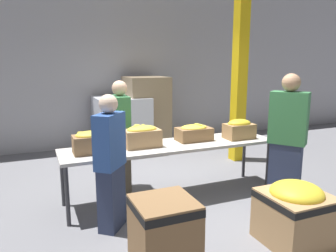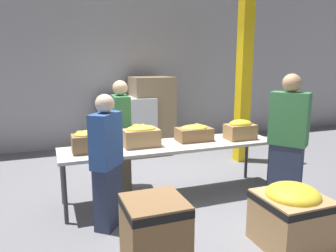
# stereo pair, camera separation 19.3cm
# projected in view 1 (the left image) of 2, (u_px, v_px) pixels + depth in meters

# --- Properties ---
(ground_plane) EXTENTS (30.00, 30.00, 0.00)m
(ground_plane) POSITION_uv_depth(u_px,v_px,m) (171.00, 197.00, 4.65)
(ground_plane) COLOR slate
(wall_back) EXTENTS (16.00, 0.08, 4.00)m
(wall_back) POSITION_uv_depth(u_px,v_px,m) (113.00, 56.00, 7.23)
(wall_back) COLOR #A8A8AD
(wall_back) RESTS_ON ground_plane
(sorting_table) EXTENTS (2.99, 0.71, 0.77)m
(sorting_table) POSITION_uv_depth(u_px,v_px,m) (171.00, 148.00, 4.51)
(sorting_table) COLOR beige
(sorting_table) RESTS_ON ground_plane
(banana_box_0) EXTENTS (0.43, 0.28, 0.30)m
(banana_box_0) POSITION_uv_depth(u_px,v_px,m) (91.00, 142.00, 4.06)
(banana_box_0) COLOR olive
(banana_box_0) RESTS_ON sorting_table
(banana_box_1) EXTENTS (0.47, 0.32, 0.30)m
(banana_box_1) POSITION_uv_depth(u_px,v_px,m) (142.00, 136.00, 4.34)
(banana_box_1) COLOR tan
(banana_box_1) RESTS_ON sorting_table
(banana_box_2) EXTENTS (0.50, 0.30, 0.25)m
(banana_box_2) POSITION_uv_depth(u_px,v_px,m) (194.00, 133.00, 4.70)
(banana_box_2) COLOR olive
(banana_box_2) RESTS_ON sorting_table
(banana_box_3) EXTENTS (0.43, 0.30, 0.29)m
(banana_box_3) POSITION_uv_depth(u_px,v_px,m) (239.00, 129.00, 4.82)
(banana_box_3) COLOR #A37A4C
(banana_box_3) RESTS_ON sorting_table
(volunteer_0) EXTENTS (0.42, 0.45, 1.55)m
(volunteer_0) POSITION_uv_depth(u_px,v_px,m) (110.00, 164.00, 3.64)
(volunteer_0) COLOR #2D3856
(volunteer_0) RESTS_ON ground_plane
(volunteer_1) EXTENTS (0.24, 0.45, 1.63)m
(volunteer_1) POSITION_uv_depth(u_px,v_px,m) (121.00, 137.00, 4.76)
(volunteer_1) COLOR #6B604C
(volunteer_1) RESTS_ON ground_plane
(volunteer_2) EXTENTS (0.47, 0.51, 1.74)m
(volunteer_2) POSITION_uv_depth(u_px,v_px,m) (287.00, 141.00, 4.31)
(volunteer_2) COLOR #2D3856
(volunteer_2) RESTS_ON ground_plane
(donation_bin_0) EXTENTS (0.52, 0.52, 0.73)m
(donation_bin_0) POSITION_uv_depth(u_px,v_px,m) (164.00, 237.00, 2.85)
(donation_bin_0) COLOR olive
(donation_bin_0) RESTS_ON ground_plane
(donation_bin_1) EXTENTS (0.64, 0.64, 0.67)m
(donation_bin_1) POSITION_uv_depth(u_px,v_px,m) (295.00, 211.00, 3.41)
(donation_bin_1) COLOR tan
(donation_bin_1) RESTS_ON ground_plane
(support_pillar) EXTENTS (0.22, 0.22, 4.00)m
(support_pillar) POSITION_uv_depth(u_px,v_px,m) (240.00, 55.00, 6.04)
(support_pillar) COLOR yellow
(support_pillar) RESTS_ON ground_plane
(pallet_stack_0) EXTENTS (0.93, 0.93, 1.57)m
(pallet_stack_0) POSITION_uv_depth(u_px,v_px,m) (146.00, 114.00, 7.07)
(pallet_stack_0) COLOR olive
(pallet_stack_0) RESTS_ON ground_plane
(pallet_stack_1) EXTENTS (1.15, 1.15, 1.17)m
(pallet_stack_1) POSITION_uv_depth(u_px,v_px,m) (122.00, 125.00, 6.88)
(pallet_stack_1) COLOR olive
(pallet_stack_1) RESTS_ON ground_plane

